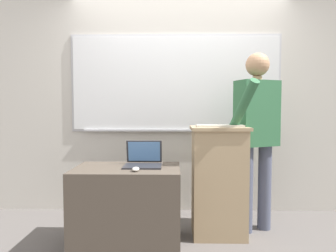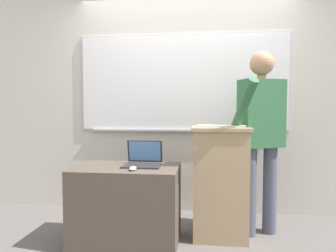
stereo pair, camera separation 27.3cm
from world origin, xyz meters
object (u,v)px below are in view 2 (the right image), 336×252
at_px(lectern_podium, 220,182).
at_px(side_desk, 127,205).
at_px(laptop, 143,159).
at_px(wireless_keyboard, 221,126).
at_px(computer_mouse_by_laptop, 133,168).
at_px(person_presenter, 261,129).

xyz_separation_m(lectern_podium, side_desk, (-0.84, -0.22, -0.18)).
xyz_separation_m(laptop, wireless_keyboard, (0.70, 0.08, 0.30)).
height_order(laptop, computer_mouse_by_laptop, laptop).
distance_m(lectern_podium, wireless_keyboard, 0.53).
bearing_deg(lectern_podium, computer_mouse_by_laptop, -152.84).
height_order(person_presenter, laptop, person_presenter).
height_order(person_presenter, computer_mouse_by_laptop, person_presenter).
distance_m(lectern_podium, side_desk, 0.89).
xyz_separation_m(laptop, computer_mouse_by_laptop, (-0.04, -0.24, -0.04)).
relative_size(laptop, computer_mouse_by_laptop, 3.35).
distance_m(wireless_keyboard, computer_mouse_by_laptop, 0.88).
relative_size(side_desk, wireless_keyboard, 2.14).
xyz_separation_m(side_desk, laptop, (0.14, 0.09, 0.41)).
bearing_deg(laptop, side_desk, -147.50).
distance_m(side_desk, computer_mouse_by_laptop, 0.41).
bearing_deg(side_desk, person_presenter, 15.32).
distance_m(side_desk, person_presenter, 1.44).
relative_size(laptop, wireless_keyboard, 0.77).
bearing_deg(wireless_keyboard, side_desk, -168.47).
height_order(lectern_podium, computer_mouse_by_laptop, lectern_podium).
relative_size(side_desk, person_presenter, 0.53).
distance_m(person_presenter, computer_mouse_by_laptop, 1.27).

